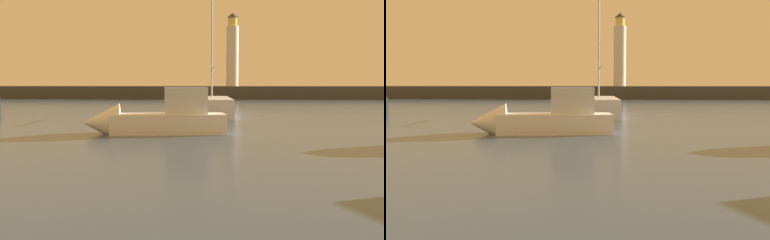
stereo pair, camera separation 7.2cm
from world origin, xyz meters
TOP-DOWN VIEW (x-y plane):
  - ground_plane at (0.00, 35.03)m, footprint 220.00×220.00m
  - breakwater at (0.00, 70.05)m, footprint 83.18×5.58m
  - lighthouse at (4.27, 70.05)m, footprint 1.84×1.84m
  - motorboat_0 at (-1.18, 21.09)m, footprint 7.13×2.78m
  - sailboat_moored at (1.69, 33.19)m, footprint 3.03×8.99m

SIDE VIEW (x-z plane):
  - ground_plane at x=0.00m, z-range 0.00..0.00m
  - motorboat_0 at x=-1.18m, z-range -0.65..2.02m
  - sailboat_moored at x=1.69m, z-range -5.92..7.35m
  - breakwater at x=0.00m, z-range 0.00..1.90m
  - lighthouse at x=4.27m, z-range 1.60..12.63m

